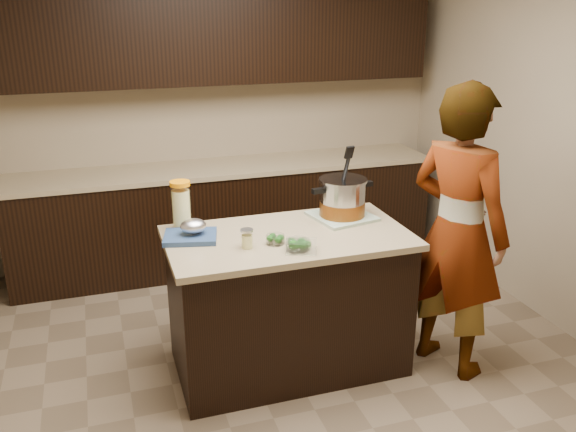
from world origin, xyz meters
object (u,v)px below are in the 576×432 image
stock_pot (342,200)px  lemonade_pitcher (181,207)px  person (458,232)px  island (288,301)px

stock_pot → lemonade_pitcher: 1.02m
lemonade_pitcher → person: (1.57, -0.60, -0.13)m
stock_pot → person: size_ratio=0.24×
island → stock_pot: size_ratio=3.32×
stock_pot → lemonade_pitcher: stock_pot is taller
island → person: (0.98, -0.30, 0.46)m
island → stock_pot: 0.73m
island → lemonade_pitcher: 0.88m
island → lemonade_pitcher: lemonade_pitcher is taller
stock_pot → lemonade_pitcher: size_ratio=1.46×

